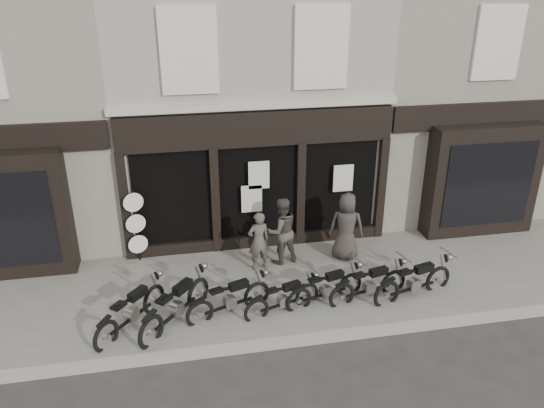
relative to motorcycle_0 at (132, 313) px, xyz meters
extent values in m
plane|color=#2D2B28|center=(3.26, 0.13, -0.42)|extent=(90.00, 90.00, 0.00)
cube|color=#66625A|center=(3.26, 1.03, -0.36)|extent=(30.00, 4.20, 0.12)
cube|color=gray|center=(3.26, -1.12, -0.35)|extent=(30.00, 0.25, 0.13)
cube|color=#A59D8E|center=(3.26, 6.13, 3.68)|extent=(7.20, 6.00, 8.20)
cube|color=black|center=(3.26, 3.05, 3.03)|extent=(7.10, 0.18, 0.90)
cube|color=black|center=(3.26, 3.11, 1.08)|extent=(6.50, 0.10, 2.95)
cube|color=black|center=(3.26, 3.04, -0.20)|extent=(7.10, 0.20, 0.44)
cube|color=beige|center=(3.26, 3.08, 3.63)|extent=(7.30, 0.22, 0.18)
cube|color=silver|center=(1.66, 3.08, 4.98)|extent=(1.35, 0.12, 2.00)
cube|color=black|center=(1.66, 3.11, 4.98)|extent=(1.05, 0.06, 1.70)
cube|color=silver|center=(4.86, 3.08, 4.98)|extent=(1.35, 0.12, 2.00)
cube|color=black|center=(4.86, 3.11, 4.98)|extent=(1.05, 0.06, 1.70)
cube|color=black|center=(-0.19, 3.03, 1.13)|extent=(0.22, 0.22, 3.00)
cube|color=black|center=(2.11, 3.03, 1.13)|extent=(0.22, 0.22, 3.00)
cube|color=black|center=(4.41, 3.03, 1.13)|extent=(0.22, 0.22, 3.00)
cube|color=black|center=(6.71, 3.03, 1.13)|extent=(0.22, 0.22, 3.00)
cube|color=silver|center=(3.26, 2.93, 1.83)|extent=(0.55, 0.04, 0.75)
cube|color=silver|center=(5.56, 2.93, 1.58)|extent=(0.55, 0.04, 0.75)
cube|color=silver|center=(3.06, 2.93, 1.18)|extent=(0.55, 0.04, 0.75)
cube|color=gray|center=(-3.09, 6.13, 3.68)|extent=(5.50, 6.00, 8.20)
cube|color=black|center=(-3.09, 2.78, 1.28)|extent=(3.20, 0.70, 3.20)
cube|color=gray|center=(9.61, 6.13, 3.68)|extent=(5.50, 6.00, 8.20)
cube|color=black|center=(9.61, 2.78, 1.28)|extent=(3.20, 0.70, 3.20)
cube|color=black|center=(9.61, 2.43, 1.28)|extent=(2.60, 0.06, 2.40)
cube|color=black|center=(9.61, 3.08, 3.08)|extent=(5.40, 0.16, 0.70)
cube|color=silver|center=(9.61, 3.09, 4.98)|extent=(1.30, 0.10, 1.90)
cube|color=black|center=(9.61, 3.12, 4.98)|extent=(1.00, 0.06, 1.60)
torus|color=black|center=(0.45, 0.56, -0.07)|extent=(0.51, 0.60, 0.70)
torus|color=black|center=(-0.49, -0.60, -0.07)|extent=(0.51, 0.60, 0.70)
cube|color=black|center=(-0.02, -0.02, -0.11)|extent=(0.81, 0.98, 0.06)
cube|color=gray|center=(-0.01, -0.01, -0.03)|extent=(0.30, 0.31, 0.27)
cube|color=black|center=(0.15, 0.18, 0.36)|extent=(0.43, 0.48, 0.17)
cube|color=black|center=(-0.21, -0.26, 0.40)|extent=(0.35, 0.37, 0.06)
cylinder|color=gray|center=(0.59, 0.73, 0.61)|extent=(0.49, 0.40, 0.04)
torus|color=black|center=(1.44, 0.57, -0.04)|extent=(0.56, 0.64, 0.75)
torus|color=black|center=(0.41, -0.67, -0.04)|extent=(0.56, 0.64, 0.75)
cube|color=black|center=(0.92, -0.05, -0.09)|extent=(0.89, 1.05, 0.07)
cube|color=gray|center=(0.94, -0.03, 0.00)|extent=(0.32, 0.33, 0.29)
cube|color=black|center=(1.11, 0.17, 0.42)|extent=(0.47, 0.51, 0.19)
cube|color=black|center=(0.71, -0.31, 0.47)|extent=(0.38, 0.40, 0.07)
cylinder|color=gray|center=(1.59, 0.75, 0.69)|extent=(0.52, 0.44, 0.04)
torus|color=black|center=(2.75, 0.33, -0.09)|extent=(0.65, 0.32, 0.66)
torus|color=black|center=(1.43, -0.17, -0.09)|extent=(0.65, 0.32, 0.66)
cube|color=black|center=(2.09, 0.08, -0.13)|extent=(1.10, 0.46, 0.06)
cube|color=gray|center=(2.11, 0.09, -0.05)|extent=(0.28, 0.25, 0.25)
cube|color=black|center=(2.33, 0.17, 0.32)|extent=(0.48, 0.32, 0.17)
cube|color=black|center=(1.82, -0.03, 0.36)|extent=(0.34, 0.29, 0.06)
cylinder|color=gray|center=(2.95, 0.41, 0.56)|extent=(0.24, 0.54, 0.04)
torus|color=black|center=(3.89, 0.13, -0.11)|extent=(0.61, 0.26, 0.61)
torus|color=black|center=(2.65, -0.27, -0.11)|extent=(0.61, 0.26, 0.61)
cube|color=black|center=(3.27, -0.07, -0.15)|extent=(1.03, 0.37, 0.05)
cube|color=gray|center=(3.29, -0.06, -0.08)|extent=(0.26, 0.22, 0.23)
cube|color=black|center=(3.49, 0.01, 0.26)|extent=(0.44, 0.27, 0.15)
cube|color=black|center=(3.02, -0.15, 0.30)|extent=(0.31, 0.25, 0.05)
cylinder|color=gray|center=(4.08, 0.19, 0.48)|extent=(0.19, 0.51, 0.03)
torus|color=black|center=(4.97, 0.32, -0.10)|extent=(0.65, 0.27, 0.65)
torus|color=black|center=(3.65, -0.08, -0.10)|extent=(0.65, 0.27, 0.65)
cube|color=black|center=(4.31, 0.12, -0.13)|extent=(1.10, 0.37, 0.06)
cube|color=gray|center=(4.33, 0.12, -0.06)|extent=(0.27, 0.23, 0.25)
cube|color=black|center=(4.55, 0.19, 0.30)|extent=(0.47, 0.28, 0.16)
cube|color=black|center=(4.04, 0.04, 0.34)|extent=(0.33, 0.26, 0.06)
cylinder|color=gray|center=(5.17, 0.37, 0.53)|extent=(0.19, 0.54, 0.03)
torus|color=black|center=(6.03, 0.23, -0.09)|extent=(0.67, 0.24, 0.67)
torus|color=black|center=(4.65, -0.10, -0.09)|extent=(0.67, 0.24, 0.67)
cube|color=black|center=(5.34, 0.06, -0.13)|extent=(1.14, 0.33, 0.06)
cube|color=gray|center=(5.36, 0.07, -0.05)|extent=(0.27, 0.23, 0.26)
cube|color=black|center=(5.59, 0.13, 0.33)|extent=(0.48, 0.27, 0.17)
cube|color=black|center=(5.05, -0.01, 0.37)|extent=(0.33, 0.26, 0.06)
cylinder|color=gray|center=(6.24, 0.29, 0.56)|extent=(0.17, 0.56, 0.04)
torus|color=black|center=(7.12, 0.13, -0.07)|extent=(0.71, 0.27, 0.71)
torus|color=black|center=(5.66, -0.26, -0.07)|extent=(0.71, 0.27, 0.71)
cube|color=black|center=(6.39, -0.06, -0.11)|extent=(1.21, 0.37, 0.06)
cube|color=gray|center=(6.41, -0.06, -0.03)|extent=(0.29, 0.25, 0.27)
cube|color=black|center=(6.65, 0.01, 0.37)|extent=(0.51, 0.29, 0.18)
cube|color=black|center=(6.09, -0.15, 0.41)|extent=(0.35, 0.28, 0.06)
cylinder|color=gray|center=(7.34, 0.19, 0.62)|extent=(0.19, 0.59, 0.04)
imported|color=#4B473E|center=(3.06, 1.85, 0.49)|extent=(0.63, 0.48, 1.56)
imported|color=#453F37|center=(3.69, 2.08, 0.60)|extent=(1.00, 0.86, 1.79)
imported|color=#35302C|center=(5.40, 1.97, 0.62)|extent=(1.03, 0.83, 1.82)
cylinder|color=black|center=(0.04, 2.87, -0.39)|extent=(0.33, 0.33, 0.05)
cylinder|color=black|center=(0.04, 2.87, 0.64)|extent=(0.06, 0.06, 2.11)
cylinder|color=black|center=(0.04, 2.85, 1.37)|extent=(0.50, 0.19, 0.51)
cylinder|color=silver|center=(0.04, 2.82, 1.37)|extent=(0.49, 0.16, 0.51)
cylinder|color=black|center=(0.04, 2.85, 0.77)|extent=(0.50, 0.19, 0.51)
cylinder|color=silver|center=(0.04, 2.82, 0.77)|extent=(0.49, 0.16, 0.51)
cylinder|color=black|center=(0.04, 2.85, 0.18)|extent=(0.50, 0.19, 0.51)
cylinder|color=silver|center=(0.04, 2.82, 0.18)|extent=(0.49, 0.16, 0.51)
camera|label=1|loc=(1.18, -9.79, 6.70)|focal=35.00mm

